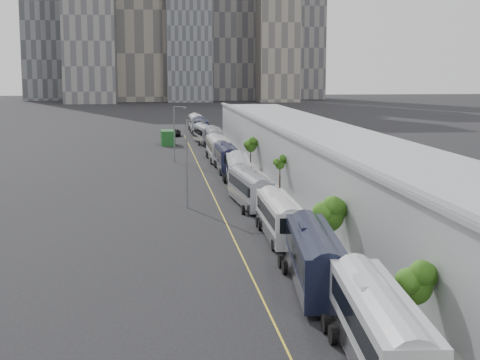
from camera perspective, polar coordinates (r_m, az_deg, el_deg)
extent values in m
cube|color=gray|center=(85.01, 5.03, -1.15)|extent=(10.00, 170.00, 0.12)
cube|color=gold|center=(83.54, -2.05, -1.33)|extent=(0.12, 160.00, 0.02)
cube|color=gray|center=(85.42, 7.68, 1.12)|extent=(12.00, 160.00, 6.80)
cube|color=gray|center=(85.14, 7.72, 2.75)|extent=(12.45, 160.40, 2.57)
cube|color=gray|center=(83.76, 3.81, 3.51)|extent=(0.30, 160.00, 0.40)
cube|color=slate|center=(338.41, -4.03, 12.87)|extent=(20.00, 20.00, 80.00)
cube|color=gray|center=(337.39, 2.97, 12.04)|extent=(18.00, 18.00, 70.00)
cube|color=slate|center=(375.51, 4.70, 13.19)|extent=(22.00, 22.00, 90.00)
cube|color=silver|center=(36.44, 10.73, -11.31)|extent=(3.96, 13.91, 3.32)
cube|color=black|center=(36.05, 10.85, -10.53)|extent=(3.88, 12.27, 1.13)
cube|color=silver|center=(36.81, 10.68, -12.87)|extent=(3.98, 13.64, 1.06)
cube|color=silver|center=(37.31, 10.08, -7.88)|extent=(1.57, 2.43, 0.32)
cube|color=black|center=(48.97, 5.79, -6.06)|extent=(4.04, 13.77, 3.29)
cube|color=black|center=(48.62, 5.86, -5.44)|extent=(3.94, 12.16, 1.12)
cube|color=silver|center=(49.24, 5.78, -7.24)|extent=(4.06, 13.51, 1.05)
cube|color=black|center=(50.04, 5.44, -3.62)|extent=(1.58, 2.42, 0.31)
cube|color=silver|center=(63.04, 3.08, -2.90)|extent=(2.65, 12.37, 2.99)
cube|color=black|center=(62.76, 3.11, -2.45)|extent=(2.69, 10.89, 1.02)
cube|color=silver|center=(63.24, 3.07, -3.75)|extent=(2.69, 12.13, 0.96)
cube|color=silver|center=(64.12, 2.87, -1.21)|extent=(1.26, 2.11, 0.28)
cube|color=slate|center=(77.74, 0.77, -0.69)|extent=(3.43, 12.64, 3.03)
cube|color=black|center=(77.47, 0.79, -0.31)|extent=(3.38, 11.15, 1.03)
cube|color=silver|center=(77.90, 0.77, -1.39)|extent=(3.45, 12.39, 0.97)
cube|color=slate|center=(78.91, 0.63, 0.66)|extent=(1.40, 2.20, 0.29)
cube|color=#B1B4BC|center=(90.21, -0.15, 0.66)|extent=(3.62, 13.32, 3.19)
cube|color=black|center=(89.94, -0.13, 1.00)|extent=(3.56, 11.75, 1.08)
cube|color=silver|center=(90.36, -0.15, 0.02)|extent=(3.64, 13.06, 1.02)
cube|color=#B1B4BC|center=(91.49, -0.26, 1.87)|extent=(1.48, 2.32, 0.30)
cube|color=black|center=(105.10, -1.06, 1.75)|extent=(2.61, 12.78, 3.09)
cube|color=black|center=(104.84, -1.05, 2.04)|extent=(2.66, 11.25, 1.05)
cube|color=silver|center=(105.22, -1.06, 1.21)|extent=(2.65, 12.53, 0.99)
cube|color=black|center=(106.37, -1.14, 2.75)|extent=(1.29, 2.17, 0.29)
cube|color=silver|center=(117.15, -1.78, 2.48)|extent=(2.69, 13.21, 3.20)
cube|color=black|center=(116.89, -1.77, 2.75)|extent=(2.74, 11.62, 1.09)
cube|color=silver|center=(117.26, -1.78, 1.98)|extent=(2.72, 12.94, 1.02)
cube|color=silver|center=(118.49, -1.85, 3.39)|extent=(1.33, 2.24, 0.30)
cube|color=slate|center=(133.31, -2.04, 3.22)|extent=(3.18, 13.51, 3.25)
cube|color=black|center=(133.05, -2.04, 3.47)|extent=(3.18, 11.91, 1.11)
cube|color=silver|center=(133.41, -2.04, 2.78)|extent=(3.21, 13.25, 1.04)
cube|color=slate|center=(134.69, -2.10, 4.04)|extent=(1.43, 2.32, 0.31)
cube|color=#92949B|center=(145.00, -2.81, 3.60)|extent=(3.53, 12.71, 3.04)
cube|color=black|center=(144.76, -2.80, 3.81)|extent=(3.46, 11.22, 1.03)
cube|color=silver|center=(145.09, -2.81, 3.21)|extent=(3.55, 12.47, 0.97)
cube|color=#92949B|center=(146.31, -2.85, 4.30)|extent=(1.42, 2.22, 0.29)
cube|color=#161832|center=(159.09, -3.08, 4.10)|extent=(3.03, 13.93, 3.36)
cube|color=black|center=(158.84, -3.07, 4.32)|extent=(3.06, 12.27, 1.14)
cube|color=silver|center=(159.18, -3.07, 3.72)|extent=(3.07, 13.65, 1.08)
cube|color=#161832|center=(160.56, -3.12, 4.80)|extent=(1.43, 2.37, 0.32)
cube|color=silver|center=(173.23, -3.45, 4.45)|extent=(2.82, 13.63, 3.30)
cube|color=black|center=(172.98, -3.44, 4.64)|extent=(2.87, 12.00, 1.12)
cube|color=silver|center=(173.31, -3.44, 4.10)|extent=(2.86, 13.36, 1.06)
cube|color=silver|center=(174.68, -3.48, 5.08)|extent=(1.38, 2.31, 0.31)
cylinder|color=black|center=(41.73, 13.31, -9.64)|extent=(0.18, 0.18, 2.91)
sphere|color=#295914|center=(41.29, 13.38, -7.64)|extent=(2.03, 2.03, 2.03)
cylinder|color=black|center=(59.21, 6.85, -4.02)|extent=(0.18, 0.18, 3.00)
sphere|color=#295914|center=(58.88, 6.87, -2.48)|extent=(2.47, 2.47, 2.47)
cylinder|color=black|center=(85.12, 3.11, 0.13)|extent=(0.18, 0.18, 3.78)
sphere|color=#295914|center=(84.89, 3.12, 1.29)|extent=(1.08, 1.08, 1.08)
cylinder|color=black|center=(108.47, 0.83, 1.86)|extent=(0.18, 0.18, 3.41)
sphere|color=#295914|center=(108.29, 0.83, 2.74)|extent=(1.63, 1.63, 1.63)
cylinder|color=#59595E|center=(76.55, -4.13, 1.25)|extent=(0.18, 0.18, 9.26)
cylinder|color=#59595E|center=(76.16, -3.49, 4.64)|extent=(1.80, 0.14, 0.14)
cube|color=#59595E|center=(76.21, -2.89, 4.53)|extent=(0.50, 0.22, 0.18)
cylinder|color=#59595E|center=(115.04, -5.12, 3.55)|extent=(0.18, 0.18, 8.75)
cylinder|color=#59595E|center=(114.78, -4.70, 5.68)|extent=(1.80, 0.14, 0.14)
cube|color=#59595E|center=(114.81, -4.30, 5.61)|extent=(0.50, 0.22, 0.18)
cube|color=#144419|center=(141.98, -5.62, 3.28)|extent=(2.80, 5.40, 2.83)
imported|color=black|center=(161.18, -5.07, 3.67)|extent=(2.64, 5.45, 1.49)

